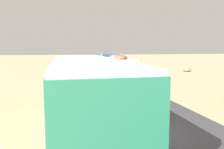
{
  "coord_description": "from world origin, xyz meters",
  "views": [
    {
      "loc": [
        -3.35,
        -8.75,
        3.65
      ],
      "look_at": [
        0.0,
        6.32,
        1.83
      ],
      "focal_mm": 35.58,
      "sensor_mm": 36.0,
      "label": 1
    }
  ],
  "objects_px": {
    "boulder_near_shoulder": "(187,70)",
    "car_far": "(88,65)",
    "bus": "(86,94)",
    "livestock_truck": "(111,64)"
  },
  "relations": [
    {
      "from": "car_far",
      "to": "livestock_truck",
      "type": "bearing_deg",
      "value": -85.04
    },
    {
      "from": "car_far",
      "to": "boulder_near_shoulder",
      "type": "xyz_separation_m",
      "value": [
        14.63,
        -7.65,
        -0.36
      ]
    },
    {
      "from": "livestock_truck",
      "to": "bus",
      "type": "height_order",
      "value": "bus"
    },
    {
      "from": "bus",
      "to": "boulder_near_shoulder",
      "type": "height_order",
      "value": "bus"
    },
    {
      "from": "boulder_near_shoulder",
      "to": "car_far",
      "type": "bearing_deg",
      "value": 152.4
    },
    {
      "from": "car_far",
      "to": "boulder_near_shoulder",
      "type": "bearing_deg",
      "value": -27.6
    },
    {
      "from": "car_far",
      "to": "bus",
      "type": "bearing_deg",
      "value": -96.68
    },
    {
      "from": "boulder_near_shoulder",
      "to": "bus",
      "type": "bearing_deg",
      "value": -129.19
    },
    {
      "from": "bus",
      "to": "boulder_near_shoulder",
      "type": "distance_m",
      "value": 28.72
    },
    {
      "from": "livestock_truck",
      "to": "boulder_near_shoulder",
      "type": "distance_m",
      "value": 14.75
    }
  ]
}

